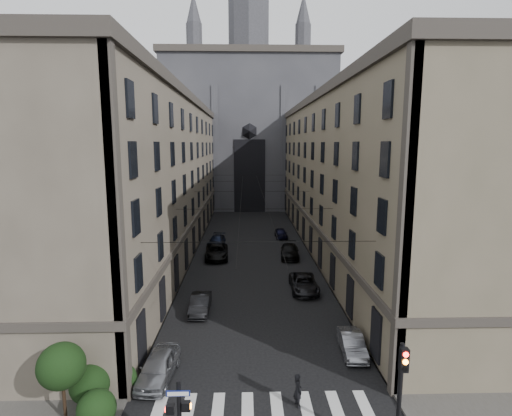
{
  "coord_description": "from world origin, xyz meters",
  "views": [
    {
      "loc": [
        -0.81,
        -13.04,
        13.3
      ],
      "look_at": [
        -0.18,
        10.51,
        9.46
      ],
      "focal_mm": 28.0,
      "sensor_mm": 36.0,
      "label": 1
    }
  ],
  "objects": [
    {
      "name": "sidewalk_left",
      "position": [
        -10.5,
        36.0,
        0.07
      ],
      "size": [
        7.0,
        80.0,
        0.15
      ],
      "primitive_type": "cube",
      "color": "#383533",
      "rests_on": "ground"
    },
    {
      "name": "sidewalk_right",
      "position": [
        10.5,
        36.0,
        0.07
      ],
      "size": [
        7.0,
        80.0,
        0.15
      ],
      "primitive_type": "cube",
      "color": "#383533",
      "rests_on": "ground"
    },
    {
      "name": "zebra_crossing",
      "position": [
        0.0,
        5.0,
        0.01
      ],
      "size": [
        11.0,
        3.2,
        0.01
      ],
      "primitive_type": "cube",
      "color": "beige",
      "rests_on": "ground"
    },
    {
      "name": "building_left",
      "position": [
        -13.44,
        36.0,
        9.34
      ],
      "size": [
        13.6,
        60.6,
        18.85
      ],
      "color": "#514A3E",
      "rests_on": "ground"
    },
    {
      "name": "building_right",
      "position": [
        13.44,
        36.0,
        9.34
      ],
      "size": [
        13.6,
        60.6,
        18.85
      ],
      "color": "brown",
      "rests_on": "ground"
    },
    {
      "name": "gothic_tower",
      "position": [
        0.0,
        74.96,
        17.8
      ],
      "size": [
        35.0,
        23.0,
        58.0
      ],
      "color": "#2D2D33",
      "rests_on": "ground"
    },
    {
      "name": "traffic_light_right",
      "position": [
        5.6,
        1.92,
        3.29
      ],
      "size": [
        0.34,
        0.5,
        5.2
      ],
      "color": "black",
      "rests_on": "ground"
    },
    {
      "name": "shrub_cluster",
      "position": [
        -8.72,
        5.01,
        1.8
      ],
      "size": [
        3.9,
        4.4,
        3.9
      ],
      "color": "black",
      "rests_on": "sidewalk_left"
    },
    {
      "name": "tram_wires",
      "position": [
        0.0,
        35.63,
        7.25
      ],
      "size": [
        14.0,
        60.0,
        0.43
      ],
      "color": "black",
      "rests_on": "ground"
    },
    {
      "name": "car_left_near",
      "position": [
        -5.81,
        8.0,
        0.76
      ],
      "size": [
        2.16,
        4.62,
        1.53
      ],
      "primitive_type": "imported",
      "rotation": [
        0.0,
        0.0,
        -0.08
      ],
      "color": "gray",
      "rests_on": "ground"
    },
    {
      "name": "car_left_midnear",
      "position": [
        -4.43,
        17.03,
        0.7
      ],
      "size": [
        1.48,
        4.24,
        1.39
      ],
      "primitive_type": "imported",
      "rotation": [
        0.0,
        0.0,
        -0.0
      ],
      "color": "black",
      "rests_on": "ground"
    },
    {
      "name": "car_left_midfar",
      "position": [
        -4.2,
        32.11,
        0.78
      ],
      "size": [
        2.87,
        5.76,
        1.57
      ],
      "primitive_type": "imported",
      "rotation": [
        0.0,
        0.0,
        0.05
      ],
      "color": "black",
      "rests_on": "ground"
    },
    {
      "name": "car_left_far",
      "position": [
        -4.62,
        37.79,
        0.67
      ],
      "size": [
        2.41,
        4.8,
        1.34
      ],
      "primitive_type": "imported",
      "rotation": [
        0.0,
        0.0,
        -0.12
      ],
      "color": "black",
      "rests_on": "ground"
    },
    {
      "name": "car_right_near",
      "position": [
        5.95,
        10.53,
        0.65
      ],
      "size": [
        1.57,
        3.98,
        1.29
      ],
      "primitive_type": "imported",
      "rotation": [
        0.0,
        0.0,
        -0.05
      ],
      "color": "gray",
      "rests_on": "ground"
    },
    {
      "name": "car_right_midnear",
      "position": [
        4.46,
        21.42,
        0.71
      ],
      "size": [
        2.44,
        5.18,
        1.43
      ],
      "primitive_type": "imported",
      "rotation": [
        0.0,
        0.0,
        -0.01
      ],
      "color": "black",
      "rests_on": "ground"
    },
    {
      "name": "car_right_midfar",
      "position": [
        4.37,
        32.19,
        0.75
      ],
      "size": [
        2.49,
        5.29,
        1.49
      ],
      "primitive_type": "imported",
      "rotation": [
        0.0,
        0.0,
        -0.08
      ],
      "color": "black",
      "rests_on": "ground"
    },
    {
      "name": "car_right_far",
      "position": [
        4.2,
        41.98,
        0.67
      ],
      "size": [
        1.72,
        4.0,
        1.35
      ],
      "primitive_type": "imported",
      "rotation": [
        0.0,
        0.0,
        0.03
      ],
      "color": "black",
      "rests_on": "ground"
    },
    {
      "name": "pedestrian",
      "position": [
        1.81,
        5.44,
        0.88
      ],
      "size": [
        0.59,
        0.74,
        1.75
      ],
      "primitive_type": "imported",
      "rotation": [
        0.0,
        0.0,
        1.88
      ],
      "color": "black",
      "rests_on": "ground"
    }
  ]
}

